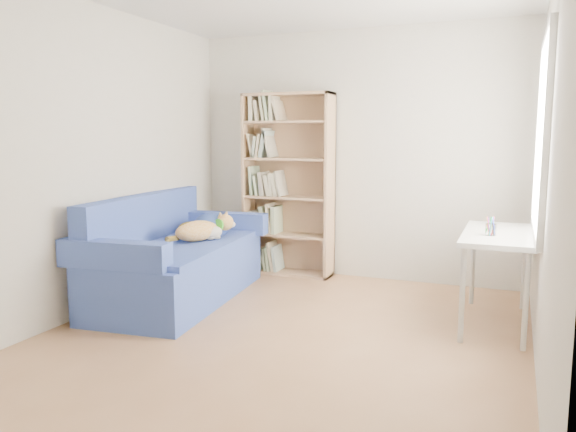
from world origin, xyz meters
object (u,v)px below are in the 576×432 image
object	(u,v)px
desk	(498,242)
pen_cup	(491,228)
bookshelf	(288,192)
sofa	(176,260)

from	to	relation	value
desk	pen_cup	size ratio (longest dim) A/B	7.67
pen_cup	bookshelf	bearing A→B (deg)	152.28
desk	sofa	bearing A→B (deg)	-173.18
bookshelf	pen_cup	size ratio (longest dim) A/B	13.06
bookshelf	desk	distance (m)	2.38
pen_cup	sofa	bearing A→B (deg)	-176.53
bookshelf	pen_cup	world-z (taller)	bookshelf
sofa	desk	world-z (taller)	sofa
bookshelf	sofa	bearing A→B (deg)	-115.26
sofa	bookshelf	size ratio (longest dim) A/B	1.04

